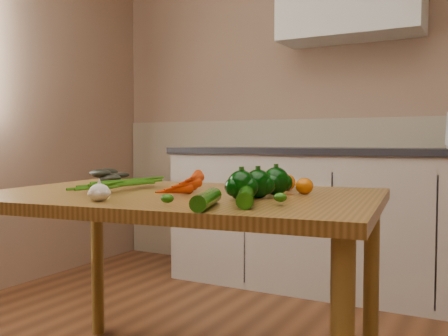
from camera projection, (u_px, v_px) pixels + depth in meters
room at (176, 22)px, 1.29m from camera, size 4.04×5.04×2.64m
counter_run at (393, 222)px, 3.00m from camera, size 2.84×0.64×1.14m
table at (179, 216)px, 1.81m from camera, size 1.51×1.07×0.75m
carrot_bunch at (165, 183)px, 1.82m from camera, size 0.28×0.23×0.07m
leafy_greens at (112, 173)px, 2.17m from camera, size 0.20×0.18×0.10m
garlic_bulb at (99, 192)px, 1.55m from camera, size 0.06×0.06×0.06m
pepper_a at (258, 184)px, 1.64m from camera, size 0.09×0.09×0.09m
pepper_b at (276, 181)px, 1.74m from camera, size 0.09×0.09×0.09m
pepper_c at (241, 185)px, 1.59m from camera, size 0.09×0.09×0.09m
tomato_a at (246, 183)px, 1.84m from camera, size 0.07×0.07×0.07m
tomato_b at (286, 182)px, 1.88m from camera, size 0.07×0.07×0.06m
tomato_c at (304, 186)px, 1.76m from camera, size 0.06×0.06×0.06m
zucchini_a at (246, 197)px, 1.45m from camera, size 0.13×0.20×0.05m
zucchini_b at (206, 199)px, 1.40m from camera, size 0.12×0.23×0.05m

